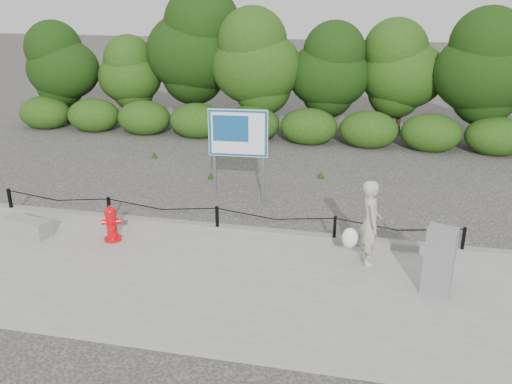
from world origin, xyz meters
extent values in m
plane|color=#2D2B28|center=(0.00, 0.00, 0.00)|extent=(90.00, 90.00, 0.00)
cube|color=gray|center=(0.00, -2.00, 0.04)|extent=(14.00, 4.00, 0.08)
cube|color=slate|center=(0.00, 0.05, 0.15)|extent=(14.00, 0.22, 0.14)
cube|color=black|center=(-5.00, 0.00, 0.38)|extent=(0.06, 0.06, 0.60)
cube|color=black|center=(-2.50, 0.00, 0.38)|extent=(0.06, 0.06, 0.60)
cube|color=black|center=(0.00, 0.00, 0.38)|extent=(0.06, 0.06, 0.60)
cube|color=black|center=(2.50, 0.00, 0.38)|extent=(0.06, 0.06, 0.60)
cube|color=black|center=(5.00, 0.00, 0.38)|extent=(0.06, 0.06, 0.60)
cylinder|color=black|center=(-3.75, 0.00, 0.60)|extent=(2.50, 0.02, 0.02)
cylinder|color=black|center=(-1.25, 0.00, 0.60)|extent=(2.50, 0.02, 0.02)
cylinder|color=black|center=(1.25, 0.00, 0.60)|extent=(2.50, 0.02, 0.02)
cylinder|color=black|center=(3.75, 0.00, 0.60)|extent=(2.50, 0.02, 0.02)
cylinder|color=black|center=(-8.50, 8.60, 0.94)|extent=(0.18, 0.18, 1.88)
ellipsoid|color=#234A11|center=(-8.50, 8.60, 2.26)|extent=(2.79, 2.41, 3.02)
cylinder|color=black|center=(-6.00, 9.00, 0.82)|extent=(0.18, 0.18, 1.64)
ellipsoid|color=#234A11|center=(-6.00, 9.00, 1.97)|extent=(2.43, 2.10, 2.62)
cylinder|color=black|center=(-3.50, 9.40, 1.24)|extent=(0.18, 0.18, 2.49)
ellipsoid|color=#234A11|center=(-3.50, 9.40, 2.98)|extent=(3.68, 3.18, 3.98)
cylinder|color=black|center=(-1.00, 8.60, 1.08)|extent=(0.18, 0.18, 2.16)
ellipsoid|color=#234A11|center=(-1.00, 8.60, 2.59)|extent=(3.19, 2.76, 3.45)
cylinder|color=black|center=(1.50, 9.00, 0.97)|extent=(0.18, 0.18, 1.93)
ellipsoid|color=#234A11|center=(1.50, 9.00, 2.32)|extent=(2.86, 2.47, 3.09)
cylinder|color=black|center=(4.00, 9.40, 0.99)|extent=(0.18, 0.18, 1.98)
ellipsoid|color=#234A11|center=(4.00, 9.40, 2.37)|extent=(2.93, 2.53, 3.17)
cylinder|color=black|center=(6.50, 8.60, 1.09)|extent=(0.18, 0.18, 2.19)
ellipsoid|color=#234A11|center=(6.50, 8.60, 2.62)|extent=(3.24, 2.80, 3.50)
cylinder|color=red|center=(-2.03, -0.83, 0.11)|extent=(0.47, 0.47, 0.06)
cylinder|color=red|center=(-2.03, -0.83, 0.41)|extent=(0.29, 0.29, 0.54)
cylinder|color=red|center=(-2.03, -0.83, 0.70)|extent=(0.34, 0.34, 0.05)
ellipsoid|color=red|center=(-2.03, -0.83, 0.73)|extent=(0.30, 0.30, 0.17)
cylinder|color=red|center=(-2.03, -0.83, 0.82)|extent=(0.08, 0.08, 0.05)
cylinder|color=red|center=(-2.17, -0.89, 0.50)|extent=(0.14, 0.14, 0.11)
cylinder|color=red|center=(-1.90, -0.77, 0.50)|extent=(0.14, 0.14, 0.11)
cylinder|color=red|center=(-1.97, -0.98, 0.44)|extent=(0.19, 0.17, 0.15)
cylinder|color=slate|center=(-2.06, -0.96, 0.36)|extent=(0.01, 0.05, 0.12)
imported|color=#AAA892|center=(3.19, -0.68, 0.91)|extent=(0.50, 0.67, 1.66)
ellipsoid|color=white|center=(2.84, -0.83, 0.63)|extent=(0.30, 0.23, 0.40)
cube|color=gray|center=(-3.95, -0.94, 0.25)|extent=(1.14, 0.61, 0.35)
cube|color=gray|center=(4.37, -1.58, 0.71)|extent=(0.54, 0.41, 1.25)
cube|color=slate|center=(4.37, -1.41, 0.77)|extent=(0.07, 0.07, 1.38)
cube|color=slate|center=(-0.66, 2.09, 1.16)|extent=(0.07, 0.07, 2.32)
cube|color=slate|center=(0.56, 2.18, 1.16)|extent=(0.07, 0.07, 2.32)
cube|color=white|center=(-0.05, 2.09, 1.74)|extent=(1.45, 0.15, 1.16)
cube|color=#124E87|center=(-0.04, 2.06, 1.74)|extent=(1.42, 0.11, 1.12)
cube|color=#124E87|center=(-0.22, 2.04, 1.86)|extent=(0.87, 0.07, 0.64)
camera|label=1|loc=(3.06, -10.18, 5.08)|focal=38.00mm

